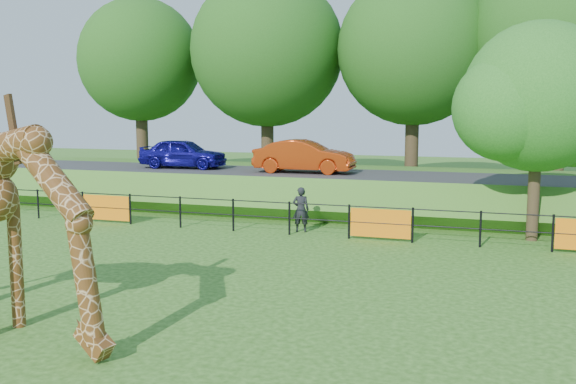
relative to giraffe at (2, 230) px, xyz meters
name	(u,v)px	position (x,y,z in m)	size (l,w,h in m)	color
ground	(169,304)	(1.93, 2.51, -1.93)	(90.00, 90.00, 0.00)	#275114
giraffe	(2,230)	(0.00, 0.00, 0.00)	(5.40, 0.99, 3.85)	#5D3413
perimeter_fence	(289,218)	(1.93, 10.51, -1.38)	(28.07, 0.10, 1.10)	black
embankment	(344,188)	(1.93, 18.01, -1.28)	(40.00, 9.00, 1.30)	#275114
road	(336,176)	(1.93, 16.51, -0.57)	(40.00, 5.00, 0.12)	#2F2F31
car_blue	(183,153)	(-5.37, 17.01, 0.17)	(1.59, 3.96, 1.35)	#181293
car_red	(304,156)	(0.50, 16.71, 0.19)	(1.47, 4.22, 1.39)	#B8360D
visitor	(301,210)	(2.14, 11.08, -1.17)	(0.55, 0.36, 1.52)	black
tree_east	(541,103)	(9.53, 12.14, 2.35)	(5.40, 4.71, 6.76)	#382A19
bg_tree_line	(412,48)	(3.82, 24.51, 5.27)	(37.30, 8.80, 11.82)	#382A19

